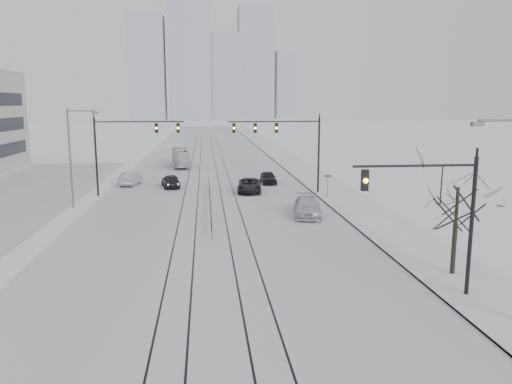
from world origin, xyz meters
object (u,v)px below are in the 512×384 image
(traffic_mast_near, at_px, (441,208))
(sedan_nb_front, at_px, (249,186))
(sedan_sb_outer, at_px, (131,179))
(sedan_nb_far, at_px, (268,178))
(sedan_nb_right, at_px, (307,207))
(bare_tree, at_px, (458,197))
(box_truck, at_px, (181,158))
(sedan_sb_inner, at_px, (171,181))

(traffic_mast_near, xyz_separation_m, sedan_nb_front, (-6.47, 30.39, -3.82))
(sedan_sb_outer, relative_size, sedan_nb_far, 1.11)
(sedan_nb_front, bearing_deg, sedan_nb_right, -66.03)
(traffic_mast_near, height_order, bare_tree, traffic_mast_near)
(box_truck, bearing_deg, sedan_nb_far, 117.53)
(traffic_mast_near, bearing_deg, sedan_sb_inner, 113.74)
(sedan_nb_right, relative_size, box_truck, 0.56)
(traffic_mast_near, distance_m, box_truck, 55.43)
(sedan_sb_inner, height_order, box_truck, box_truck)
(sedan_sb_inner, distance_m, sedan_nb_right, 20.16)
(bare_tree, xyz_separation_m, box_truck, (-17.26, 50.31, -3.15))
(traffic_mast_near, distance_m, sedan_sb_outer, 41.75)
(sedan_sb_outer, bearing_deg, sedan_nb_front, 164.74)
(sedan_nb_front, bearing_deg, sedan_nb_far, 69.87)
(sedan_sb_inner, distance_m, box_truck, 18.98)
(bare_tree, bearing_deg, sedan_nb_right, 107.88)
(sedan_nb_right, height_order, box_truck, box_truck)
(traffic_mast_near, bearing_deg, sedan_sb_outer, 118.54)
(sedan_sb_inner, xyz_separation_m, sedan_nb_right, (12.50, -15.81, 0.03))
(traffic_mast_near, bearing_deg, bare_tree, 51.24)
(traffic_mast_near, xyz_separation_m, sedan_nb_right, (-2.60, 18.53, -3.77))
(sedan_sb_outer, relative_size, box_truck, 0.49)
(bare_tree, distance_m, sedan_sb_inner, 36.09)
(sedan_nb_right, bearing_deg, traffic_mast_near, -73.48)
(bare_tree, distance_m, sedan_sb_outer, 40.42)
(sedan_sb_inner, relative_size, box_truck, 0.46)
(bare_tree, height_order, sedan_nb_front, bare_tree)
(sedan_sb_inner, bearing_deg, bare_tree, 108.57)
(sedan_nb_right, bearing_deg, box_truck, 117.94)
(traffic_mast_near, relative_size, sedan_sb_outer, 1.49)
(sedan_sb_inner, xyz_separation_m, sedan_sb_outer, (-4.76, 2.19, 0.01))
(sedan_sb_inner, xyz_separation_m, sedan_nb_front, (8.63, -3.95, -0.02))
(sedan_nb_right, xyz_separation_m, box_truck, (-12.25, 34.78, 0.55))
(sedan_sb_outer, height_order, box_truck, box_truck)
(sedan_nb_front, height_order, box_truck, box_truck)
(bare_tree, relative_size, sedan_nb_right, 1.12)
(box_truck, bearing_deg, sedan_sb_inner, 84.05)
(bare_tree, distance_m, sedan_nb_far, 33.78)
(traffic_mast_near, height_order, sedan_sb_outer, traffic_mast_near)
(sedan_nb_front, xyz_separation_m, box_truck, (-8.37, 22.93, 0.60))
(traffic_mast_near, xyz_separation_m, sedan_nb_far, (-3.73, 36.01, -3.84))
(sedan_nb_right, distance_m, sedan_nb_far, 17.52)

